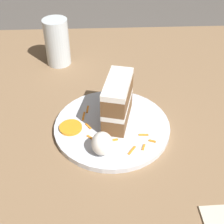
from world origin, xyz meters
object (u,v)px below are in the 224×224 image
object	(u,v)px
plate	(112,127)
cream_dollop	(102,143)
cake_slice	(118,101)
orange_garnish	(71,128)
drinking_glass	(57,45)

from	to	relation	value
plate	cream_dollop	size ratio (longest dim) A/B	5.37
cake_slice	orange_garnish	bearing A→B (deg)	28.36
cream_dollop	drinking_glass	xyz separation A→B (m)	(-0.38, -0.12, 0.02)
drinking_glass	cake_slice	bearing A→B (deg)	29.25
cake_slice	cream_dollop	size ratio (longest dim) A/B	2.61
cake_slice	plate	bearing A→B (deg)	68.45
cake_slice	cream_dollop	distance (m)	0.11
orange_garnish	drinking_glass	world-z (taller)	drinking_glass
cream_dollop	orange_garnish	bearing A→B (deg)	-136.80
orange_garnish	cream_dollop	bearing A→B (deg)	43.20
cream_dollop	cake_slice	bearing A→B (deg)	159.89
orange_garnish	cake_slice	bearing A→B (deg)	104.29
plate	cake_slice	bearing A→B (deg)	144.37
drinking_glass	cream_dollop	bearing A→B (deg)	17.56
plate	cream_dollop	world-z (taller)	cream_dollop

